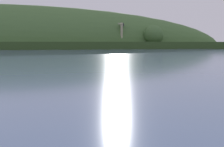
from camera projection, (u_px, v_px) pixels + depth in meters
far_shoreline_hill at (6, 48)px, 223.20m from camera, size 451.39×84.40×65.07m
dockside_crane at (122, 36)px, 215.29m from camera, size 7.57×13.63×18.64m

